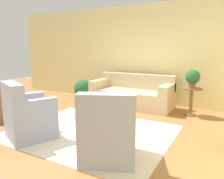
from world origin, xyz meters
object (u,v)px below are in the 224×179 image
side_table (191,97)px  potted_plant_floor (83,90)px  couch (132,95)px  ottoman_table (99,116)px  armchair_right (108,134)px  armchair_left (27,117)px  potted_plant_on_side_table (193,77)px

side_table → potted_plant_floor: bearing=-177.9°
couch → ottoman_table: (0.19, -1.98, -0.03)m
couch → armchair_right: bearing=-72.2°
armchair_left → armchair_right: size_ratio=1.00×
potted_plant_on_side_table → potted_plant_floor: (-3.05, -0.11, -0.54)m
couch → side_table: couch is taller
ottoman_table → potted_plant_floor: potted_plant_floor is taller
armchair_right → ottoman_table: 1.21m
couch → armchair_right: size_ratio=2.22×
armchair_left → potted_plant_floor: armchair_left is taller
armchair_left → armchair_right: (1.63, 0.00, 0.00)m
ottoman_table → couch: bearing=95.4°
potted_plant_floor → armchair_left: bearing=-73.8°
ottoman_table → side_table: bearing=53.6°
armchair_right → side_table: size_ratio=1.51×
armchair_right → ottoman_table: bearing=128.6°
side_table → potted_plant_on_side_table: (0.00, 0.00, 0.47)m
armchair_left → armchair_right: same height
armchair_left → side_table: size_ratio=1.51×
armchair_right → side_table: bearing=77.4°
armchair_left → armchair_right: bearing=0.0°
couch → potted_plant_floor: bearing=-171.6°
side_table → potted_plant_floor: (-3.05, -0.11, -0.07)m
couch → ottoman_table: couch is taller
ottoman_table → side_table: 2.33m
armchair_left → potted_plant_floor: bearing=106.2°
armchair_right → ottoman_table: (-0.75, 0.94, -0.10)m
couch → ottoman_table: size_ratio=3.38×
armchair_right → side_table: 2.88m
armchair_left → ottoman_table: size_ratio=1.52×
couch → armchair_left: size_ratio=2.22×
ottoman_table → armchair_left: bearing=-133.1°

